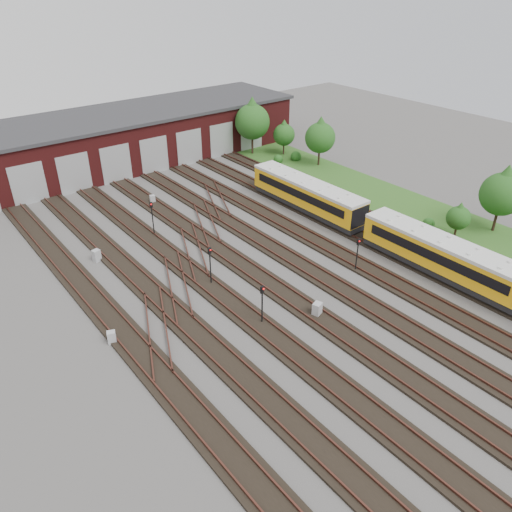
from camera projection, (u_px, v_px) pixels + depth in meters
ground at (338, 309)px, 37.46m from camera, size 120.00×120.00×0.00m
track_network at (331, 305)px, 37.71m from camera, size 30.40×70.00×0.33m
maintenance_shed at (110, 140)px, 62.98m from camera, size 51.00×12.50×6.35m
grass_verge at (393, 202)px, 54.38m from camera, size 8.00×55.00×0.05m
metro_train at (442, 256)px, 40.65m from camera, size 2.63×46.35×2.96m
signal_mast_0 at (262, 300)px, 34.89m from camera, size 0.31×0.29×3.20m
signal_mast_1 at (152, 215)px, 46.42m from camera, size 0.30×0.28×3.50m
signal_mast_2 at (210, 261)px, 39.25m from camera, size 0.30×0.28×3.38m
signal_mast_3 at (358, 251)px, 41.13m from camera, size 0.27×0.26×3.04m
relay_cabinet_0 at (112, 337)px, 33.85m from camera, size 0.70×0.64×0.94m
relay_cabinet_1 at (97, 255)px, 43.30m from camera, size 0.74×0.67×1.05m
relay_cabinet_2 at (317, 310)px, 36.44m from camera, size 0.80×0.74×1.10m
relay_cabinet_3 at (153, 199)px, 53.91m from camera, size 0.63×0.56×0.91m
relay_cabinet_4 at (361, 221)px, 49.08m from camera, size 0.82×0.76×1.11m
tree_0 at (252, 118)px, 65.90m from camera, size 4.63×4.63×7.67m
tree_1 at (284, 132)px, 66.53m from camera, size 2.88×2.88×4.78m
tree_2 at (320, 134)px, 62.38m from camera, size 3.82×3.82×6.33m
tree_3 at (459, 215)px, 46.04m from camera, size 2.22×2.22×3.67m
tree_4 at (503, 189)px, 46.30m from camera, size 4.08×4.08×6.75m
bush_0 at (429, 222)px, 48.81m from camera, size 1.17×1.17×1.17m
bush_1 at (278, 158)px, 65.06m from camera, size 1.21×1.21×1.21m
bush_2 at (296, 155)px, 65.77m from camera, size 1.39×1.39×1.39m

